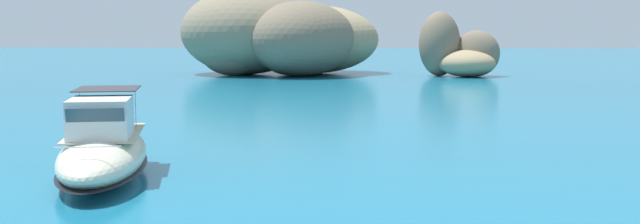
% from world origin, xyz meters
% --- Properties ---
extents(islet_large, '(24.03, 21.97, 10.15)m').
position_xyz_m(islet_large, '(-8.30, 77.61, 4.50)').
color(islet_large, '#9E8966').
rests_on(islet_large, ground).
extents(islet_small, '(10.75, 9.06, 7.39)m').
position_xyz_m(islet_small, '(12.59, 74.77, 2.73)').
color(islet_small, '#756651').
rests_on(islet_small, ground).
extents(motorboat_cream, '(5.01, 10.70, 3.22)m').
position_xyz_m(motorboat_cream, '(-8.47, 12.73, 1.02)').
color(motorboat_cream, beige).
rests_on(motorboat_cream, ground).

